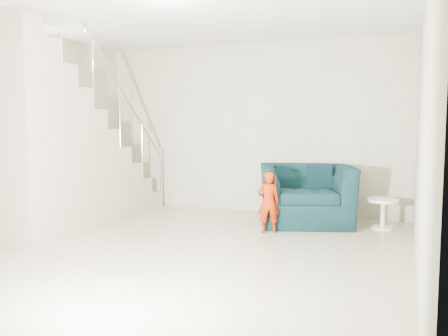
{
  "coord_description": "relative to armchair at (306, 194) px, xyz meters",
  "views": [
    {
      "loc": [
        2.38,
        -4.55,
        1.45
      ],
      "look_at": [
        0.15,
        1.2,
        0.85
      ],
      "focal_mm": 38.0,
      "sensor_mm": 36.0,
      "label": 1
    }
  ],
  "objects": [
    {
      "name": "cushion",
      "position": [
        0.15,
        0.35,
        0.24
      ],
      "size": [
        0.36,
        0.17,
        0.36
      ],
      "primitive_type": "cube",
      "rotation": [
        0.21,
        0.0,
        0.0
      ],
      "color": "black",
      "rests_on": "armchair"
    },
    {
      "name": "throw",
      "position": [
        -0.55,
        0.06,
        0.11
      ],
      "size": [
        0.05,
        0.47,
        0.53
      ],
      "primitive_type": "cube",
      "color": "black",
      "rests_on": "armchair"
    },
    {
      "name": "toddler",
      "position": [
        -0.34,
        -0.77,
        -0.01
      ],
      "size": [
        0.35,
        0.3,
        0.81
      ],
      "primitive_type": "imported",
      "rotation": [
        0.0,
        0.0,
        3.55
      ],
      "color": "#991F04",
      "rests_on": "floor"
    },
    {
      "name": "armchair",
      "position": [
        0.0,
        0.0,
        0.0
      ],
      "size": [
        1.57,
        1.47,
        0.84
      ],
      "primitive_type": "imported",
      "rotation": [
        0.0,
        0.0,
        0.31
      ],
      "color": "black",
      "rests_on": "floor"
    },
    {
      "name": "side_table",
      "position": [
        1.05,
        0.01,
        -0.14
      ],
      "size": [
        0.42,
        0.42,
        0.42
      ],
      "color": "white",
      "rests_on": "floor"
    },
    {
      "name": "ceiling",
      "position": [
        -1.05,
        -2.13,
        2.28
      ],
      "size": [
        5.5,
        5.5,
        0.0
      ],
      "primitive_type": "plane",
      "rotation": [
        3.14,
        0.0,
        0.0
      ],
      "color": "silver",
      "rests_on": "back_wall"
    },
    {
      "name": "staircase",
      "position": [
        -3.05,
        -1.58,
        0.53
      ],
      "size": [
        1.02,
        3.03,
        3.62
      ],
      "color": "#ADA089",
      "rests_on": "floor"
    },
    {
      "name": "phone",
      "position": [
        -0.23,
        -0.81,
        0.29
      ],
      "size": [
        0.03,
        0.05,
        0.1
      ],
      "primitive_type": "cube",
      "rotation": [
        0.0,
        0.0,
        0.16
      ],
      "color": "black",
      "rests_on": "toddler"
    },
    {
      "name": "right_wall",
      "position": [
        1.45,
        -2.13,
        0.93
      ],
      "size": [
        0.0,
        5.5,
        5.5
      ],
      "primitive_type": "plane",
      "rotation": [
        1.57,
        0.0,
        -1.57
      ],
      "color": "#A5A186",
      "rests_on": "floor"
    },
    {
      "name": "back_wall",
      "position": [
        -1.05,
        0.62,
        0.93
      ],
      "size": [
        5.0,
        0.0,
        5.0
      ],
      "primitive_type": "plane",
      "rotation": [
        1.57,
        0.0,
        0.0
      ],
      "color": "#A5A186",
      "rests_on": "floor"
    },
    {
      "name": "floor",
      "position": [
        -1.05,
        -2.13,
        -0.42
      ],
      "size": [
        5.5,
        5.5,
        0.0
      ],
      "primitive_type": "plane",
      "color": "tan",
      "rests_on": "ground"
    }
  ]
}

